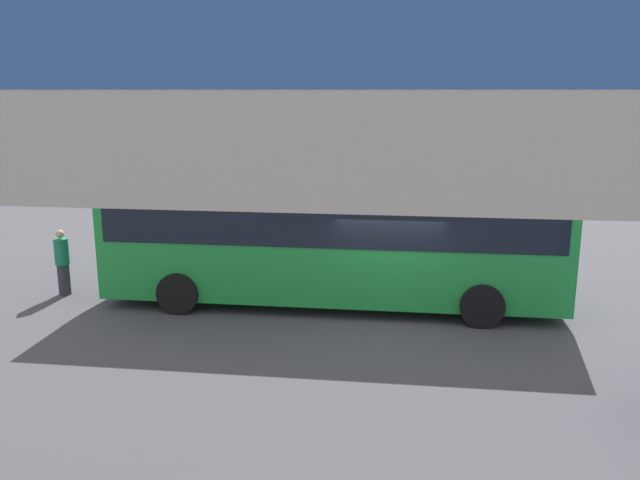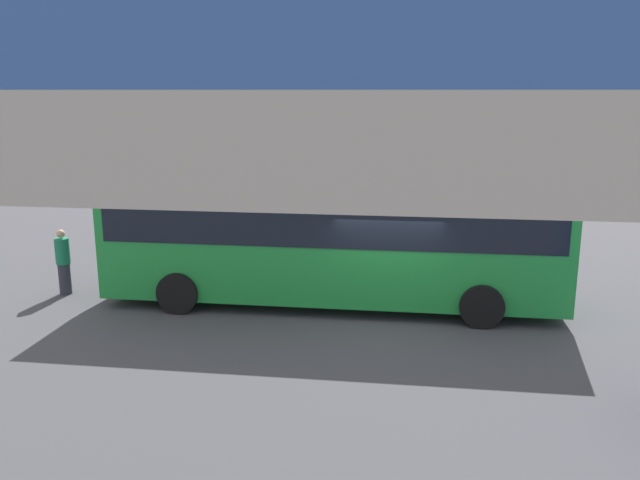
# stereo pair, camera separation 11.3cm
# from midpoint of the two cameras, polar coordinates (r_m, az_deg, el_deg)

# --- Properties ---
(ground) EXTENTS (80.00, 80.00, 0.00)m
(ground) POSITION_cam_midpoint_polar(r_m,az_deg,el_deg) (16.14, 6.20, -6.56)
(ground) COLOR #424247
(city_bus) EXTENTS (11.54, 2.85, 3.15)m
(city_bus) POSITION_cam_midpoint_polar(r_m,az_deg,el_deg) (16.36, 1.21, 0.66)
(city_bus) COLOR #1E8C38
(city_bus) RESTS_ON ground
(pedestrian) EXTENTS (0.38, 0.38, 1.79)m
(pedestrian) POSITION_cam_midpoint_polar(r_m,az_deg,el_deg) (18.67, -21.64, -1.85)
(pedestrian) COLOR #2D2D38
(pedestrian) RESTS_ON ground
(traffic_sign) EXTENTS (0.08, 0.60, 2.80)m
(traffic_sign) POSITION_cam_midpoint_polar(r_m,az_deg,el_deg) (19.92, 12.22, 2.64)
(traffic_sign) COLOR slate
(traffic_sign) RESTS_ON ground
(lane_dash_leftmost) EXTENTS (2.00, 0.20, 0.01)m
(lane_dash_leftmost) POSITION_cam_midpoint_polar(r_m,az_deg,el_deg) (19.28, 18.47, -3.88)
(lane_dash_leftmost) COLOR silver
(lane_dash_leftmost) RESTS_ON ground
(lane_dash_left) EXTENTS (2.00, 0.20, 0.01)m
(lane_dash_left) POSITION_cam_midpoint_polar(r_m,az_deg,el_deg) (18.93, 6.48, -3.57)
(lane_dash_left) COLOR silver
(lane_dash_left) RESTS_ON ground
(lane_dash_centre) EXTENTS (2.00, 0.20, 0.01)m
(lane_dash_centre) POSITION_cam_midpoint_polar(r_m,az_deg,el_deg) (19.41, -5.42, -3.12)
(lane_dash_centre) COLOR silver
(lane_dash_centre) RESTS_ON ground
(pedestrian_overpass) EXTENTS (30.26, 2.60, 6.53)m
(pedestrian_overpass) POSITION_cam_midpoint_polar(r_m,az_deg,el_deg) (3.94, 2.84, 4.69)
(pedestrian_overpass) COLOR #B2ADA5
(pedestrian_overpass) RESTS_ON ground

